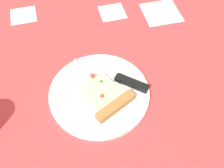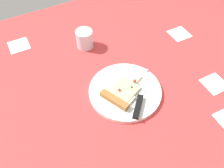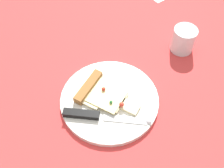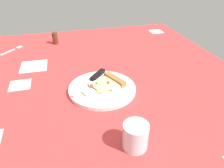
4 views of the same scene
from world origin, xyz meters
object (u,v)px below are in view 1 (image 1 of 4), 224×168
at_px(napkin, 161,12).
at_px(knife, 117,78).
at_px(pizza_slice, 105,96).
at_px(plate, 99,93).

bearing_deg(napkin, knife, 47.33).
relative_size(pizza_slice, napkin, 1.47).
distance_m(knife, napkin, 0.36).
relative_size(pizza_slice, knife, 1.00).
relative_size(plate, pizza_slice, 1.48).
height_order(plate, knife, knife).
relative_size(knife, napkin, 1.47).
bearing_deg(knife, pizza_slice, 179.64).
xyz_separation_m(plate, pizza_slice, (-0.01, 0.02, 0.02)).
xyz_separation_m(plate, napkin, (-0.30, -0.29, -0.01)).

